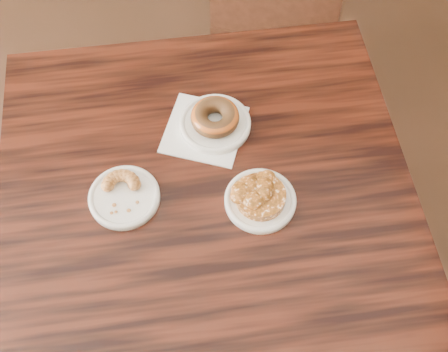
{
  "coord_description": "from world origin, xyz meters",
  "views": [
    {
      "loc": [
        0.29,
        -0.3,
        1.78
      ],
      "look_at": [
        0.31,
        0.27,
        0.8
      ],
      "focal_mm": 45.0,
      "sensor_mm": 36.0,
      "label": 1
    }
  ],
  "objects_px": {
    "glazed_donut": "(215,117)",
    "cruller_fragment": "(123,193)",
    "chair_far": "(283,3)",
    "cafe_table": "(210,257)",
    "apple_fritter": "(261,195)"
  },
  "relations": [
    {
      "from": "glazed_donut",
      "to": "cafe_table",
      "type": "bearing_deg",
      "value": -99.14
    },
    {
      "from": "chair_far",
      "to": "apple_fritter",
      "type": "relative_size",
      "value": 6.37
    },
    {
      "from": "cafe_table",
      "to": "cruller_fragment",
      "type": "relative_size",
      "value": 9.28
    },
    {
      "from": "glazed_donut",
      "to": "chair_far",
      "type": "bearing_deg",
      "value": 70.52
    },
    {
      "from": "glazed_donut",
      "to": "apple_fritter",
      "type": "height_order",
      "value": "glazed_donut"
    },
    {
      "from": "cafe_table",
      "to": "apple_fritter",
      "type": "distance_m",
      "value": 0.42
    },
    {
      "from": "apple_fritter",
      "to": "cruller_fragment",
      "type": "xyz_separation_m",
      "value": [
        -0.28,
        0.02,
        -0.0
      ]
    },
    {
      "from": "glazed_donut",
      "to": "apple_fritter",
      "type": "xyz_separation_m",
      "value": [
        0.09,
        -0.19,
        -0.01
      ]
    },
    {
      "from": "glazed_donut",
      "to": "cruller_fragment",
      "type": "height_order",
      "value": "glazed_donut"
    },
    {
      "from": "chair_far",
      "to": "cruller_fragment",
      "type": "xyz_separation_m",
      "value": [
        -0.44,
        -0.88,
        0.32
      ]
    },
    {
      "from": "chair_far",
      "to": "cafe_table",
      "type": "bearing_deg",
      "value": 91.19
    },
    {
      "from": "apple_fritter",
      "to": "cruller_fragment",
      "type": "relative_size",
      "value": 1.51
    },
    {
      "from": "chair_far",
      "to": "apple_fritter",
      "type": "xyz_separation_m",
      "value": [
        -0.16,
        -0.9,
        0.33
      ]
    },
    {
      "from": "apple_fritter",
      "to": "cruller_fragment",
      "type": "bearing_deg",
      "value": 175.73
    },
    {
      "from": "cafe_table",
      "to": "apple_fritter",
      "type": "bearing_deg",
      "value": -22.97
    }
  ]
}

